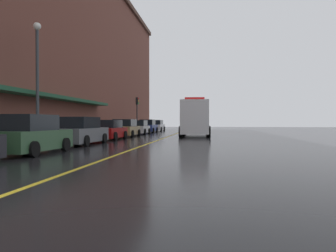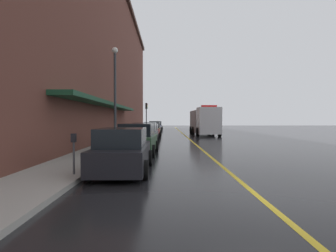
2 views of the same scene
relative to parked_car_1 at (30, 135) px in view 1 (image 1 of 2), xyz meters
name	(u,v)px [view 1 (image 1 of 2)]	position (x,y,z in m)	size (l,w,h in m)	color
ground_plane	(167,137)	(3.91, 16.39, -0.80)	(112.00, 112.00, 0.00)	black
sidewalk_left	(101,136)	(-2.29, 16.39, -0.73)	(2.40, 70.00, 0.15)	#9E9B93
lane_center_stripe	(167,137)	(3.91, 16.39, -0.80)	(0.16, 70.00, 0.01)	gold
brick_building_left	(14,40)	(-10.37, 15.39, 8.17)	(14.92, 64.00, 17.94)	brown
parked_car_1	(30,135)	(0.00, 0.00, 0.00)	(2.27, 4.37, 1.71)	#2D5133
parked_car_2	(81,132)	(0.01, 5.76, -0.01)	(2.10, 4.93, 1.69)	#595B60
parked_car_3	(109,130)	(0.01, 11.34, -0.08)	(2.10, 4.24, 1.53)	maroon
parked_car_4	(125,128)	(0.00, 16.41, -0.04)	(2.14, 4.44, 1.61)	#A5844C
parked_car_5	(139,128)	(0.04, 22.08, -0.08)	(2.02, 4.29, 1.53)	silver
parked_car_6	(148,126)	(-0.08, 28.00, -0.03)	(2.06, 4.23, 1.65)	navy
parked_car_7	(156,126)	(0.04, 33.99, -0.04)	(2.08, 4.62, 1.61)	silver
box_truck	(195,119)	(6.35, 18.95, 0.88)	(2.99, 9.08, 3.53)	silver
parking_meter_0	(76,127)	(-1.44, 8.50, 0.26)	(0.14, 0.18, 1.33)	#4C4C51
parking_meter_1	(98,126)	(-1.44, 12.95, 0.26)	(0.14, 0.18, 1.33)	#4C4C51
parking_meter_2	(48,128)	(-1.44, 4.46, 0.26)	(0.14, 0.18, 1.33)	#4C4C51
parking_meter_3	(58,127)	(-1.44, 5.68, 0.26)	(0.14, 0.18, 1.33)	#4C4C51
street_lamp_left	(37,69)	(-2.04, 4.38, 3.60)	(0.44, 0.44, 6.94)	#33383D
traffic_light_near	(137,108)	(-1.38, 27.55, 2.35)	(0.38, 0.36, 4.30)	#232326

